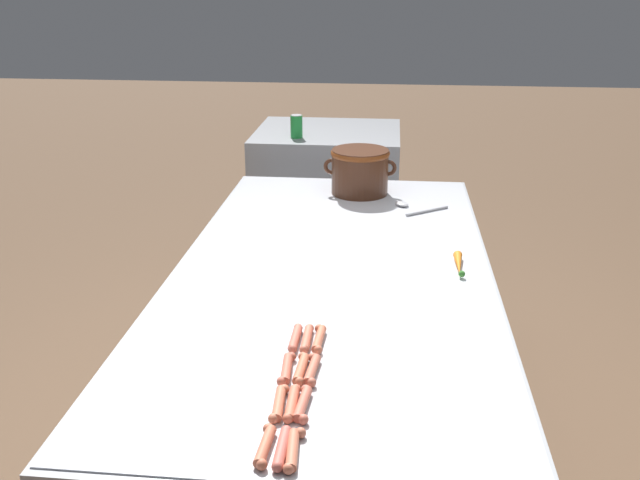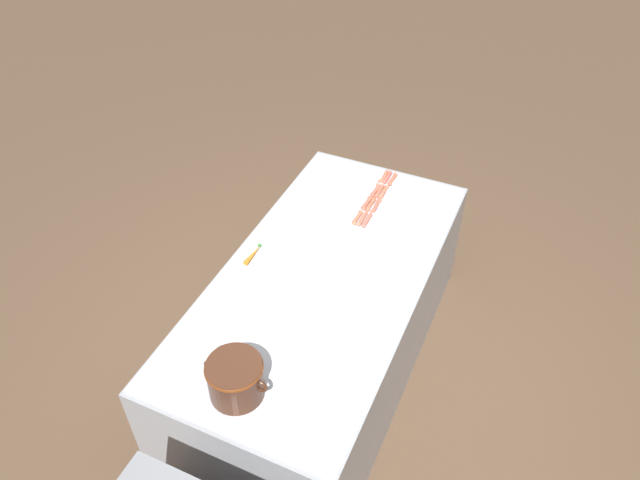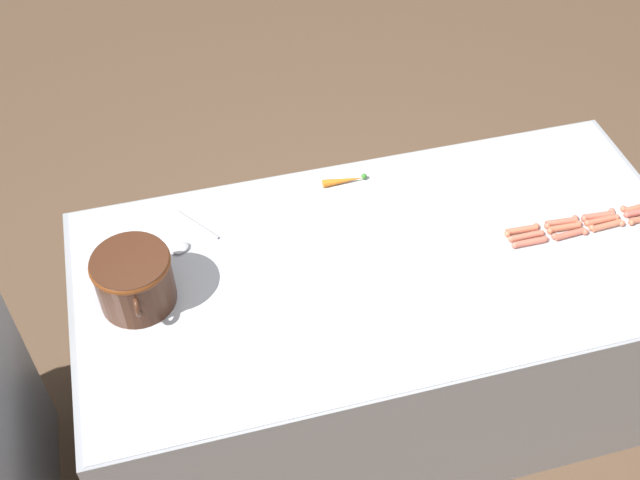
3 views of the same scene
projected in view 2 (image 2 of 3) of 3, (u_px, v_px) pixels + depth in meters
ground_plane at (323, 365)px, 3.99m from camera, size 20.00×20.00×0.00m
griddle_counter at (324, 323)px, 3.70m from camera, size 1.10×2.26×0.85m
hot_dog_0 at (393, 179)px, 4.08m from camera, size 0.03×0.15×0.02m
hot_dog_1 at (384, 192)px, 3.97m from camera, size 0.03×0.14×0.02m
hot_dog_2 at (376, 205)px, 3.86m from camera, size 0.03×0.14×0.02m
hot_dog_3 at (367, 220)px, 3.75m from camera, size 0.03×0.15×0.02m
hot_dog_4 at (387, 178)px, 4.09m from camera, size 0.03×0.15×0.02m
hot_dog_5 at (379, 191)px, 3.98m from camera, size 0.03×0.15×0.02m
hot_dog_6 at (371, 204)px, 3.87m from camera, size 0.03×0.15×0.02m
hot_dog_7 at (362, 219)px, 3.76m from camera, size 0.03×0.15×0.02m
hot_dog_8 at (384, 176)px, 4.10m from camera, size 0.03×0.14×0.02m
hot_dog_9 at (375, 190)px, 3.98m from camera, size 0.03×0.14×0.02m
hot_dog_10 at (367, 203)px, 3.88m from camera, size 0.03×0.14×0.02m
hot_dog_11 at (357, 218)px, 3.77m from camera, size 0.03×0.15×0.02m
bean_pot at (235, 377)px, 2.76m from camera, size 0.33×0.27×0.21m
serving_spoon at (217, 345)px, 3.03m from camera, size 0.24×0.19×0.02m
carrot at (254, 254)px, 3.52m from camera, size 0.04×0.18×0.03m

